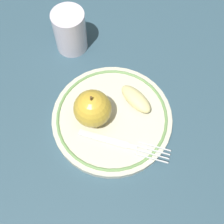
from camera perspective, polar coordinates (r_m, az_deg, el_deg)
The scene contains 6 objects.
ground_plane at distance 0.63m, azimuth -1.36°, elevation -1.03°, with size 2.00×2.00×0.00m, color #324F5F.
plate at distance 0.62m, azimuth 0.00°, elevation -1.17°, with size 0.24×0.24×0.02m.
apple_red_whole at distance 0.58m, azimuth -3.46°, elevation 0.24°, with size 0.07×0.07×0.08m.
apple_slice_front at distance 0.62m, azimuth 4.40°, elevation 2.40°, with size 0.08×0.03×0.02m, color beige.
fork at distance 0.59m, azimuth 1.62°, elevation -5.78°, with size 0.12×0.16×0.00m.
drinking_glass at distance 0.69m, azimuth -7.69°, elevation 14.46°, with size 0.07×0.07×0.10m, color silver.
Camera 1 is at (0.26, -0.07, 0.57)m, focal length 50.00 mm.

